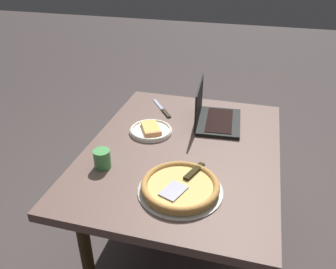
{
  "coord_description": "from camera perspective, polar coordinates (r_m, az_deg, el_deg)",
  "views": [
    {
      "loc": [
        -1.31,
        -0.29,
        1.6
      ],
      "look_at": [
        -0.05,
        0.06,
        0.83
      ],
      "focal_mm": 36.5,
      "sensor_mm": 36.0,
      "label": 1
    }
  ],
  "objects": [
    {
      "name": "drink_cup",
      "position": [
        1.47,
        -10.94,
        -3.98
      ],
      "size": [
        0.07,
        0.07,
        0.08
      ],
      "color": "#48964D",
      "rests_on": "dining_table"
    },
    {
      "name": "pizza_plate",
      "position": [
        1.71,
        -2.87,
        0.73
      ],
      "size": [
        0.21,
        0.21,
        0.04
      ],
      "color": "white",
      "rests_on": "dining_table"
    },
    {
      "name": "dining_table",
      "position": [
        1.64,
        2.4,
        -4.92
      ],
      "size": [
        1.14,
        0.87,
        0.74
      ],
      "color": "brown",
      "rests_on": "ground_plane"
    },
    {
      "name": "pizza_tray",
      "position": [
        1.33,
        2.07,
        -8.71
      ],
      "size": [
        0.33,
        0.33,
        0.04
      ],
      "color": "#A4A09C",
      "rests_on": "dining_table"
    },
    {
      "name": "table_knife",
      "position": [
        1.93,
        -0.82,
        4.11
      ],
      "size": [
        0.21,
        0.16,
        0.01
      ],
      "color": "#B0B2CC",
      "rests_on": "dining_table"
    },
    {
      "name": "ground_plane",
      "position": [
        2.08,
        2.0,
        -19.56
      ],
      "size": [
        12.0,
        12.0,
        0.0
      ],
      "primitive_type": "plane",
      "color": "#413837"
    },
    {
      "name": "laptop",
      "position": [
        1.8,
        7.5,
        3.15
      ],
      "size": [
        0.33,
        0.25,
        0.21
      ],
      "color": "black",
      "rests_on": "dining_table"
    }
  ]
}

